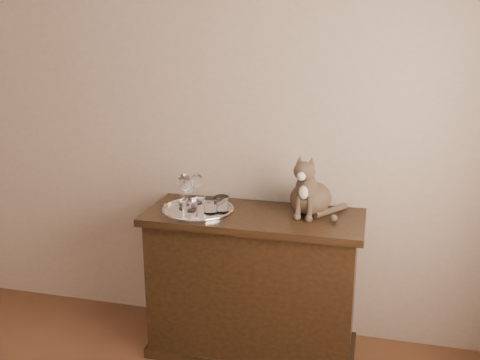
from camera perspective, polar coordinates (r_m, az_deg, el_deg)
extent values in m
cube|color=tan|center=(3.29, -7.58, 7.28)|extent=(4.00, 0.10, 2.70)
cylinder|color=white|center=(2.99, -4.49, -3.25)|extent=(0.40, 0.40, 0.01)
cylinder|color=white|center=(2.91, -3.14, -2.77)|extent=(0.08, 0.08, 0.09)
cylinder|color=silver|center=(2.88, -5.35, -2.98)|extent=(0.08, 0.08, 0.09)
cylinder|color=silver|center=(2.93, -1.98, -2.62)|extent=(0.08, 0.08, 0.09)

